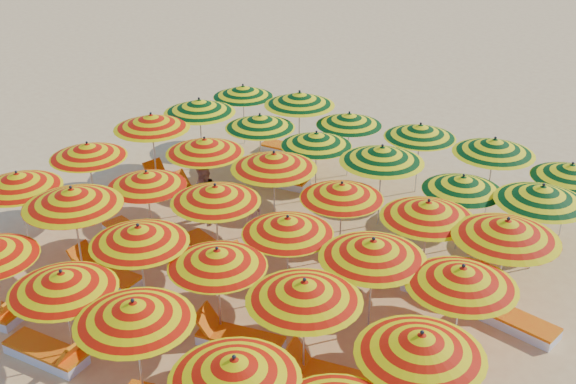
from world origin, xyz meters
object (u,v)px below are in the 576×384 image
(umbrella_15, at_px, (288,225))
(umbrella_33, at_px, (420,131))
(umbrella_22, at_px, (428,210))
(umbrella_32, at_px, (349,119))
(umbrella_23, at_px, (507,229))
(beachgoer_b, at_px, (205,196))
(lounger_4, at_px, (105,274))
(umbrella_25, at_px, (260,121))
(lounger_16, at_px, (289,149))
(lounger_9, at_px, (209,250))
(umbrella_34, at_px, (494,146))
(lounger_10, at_px, (169,186))
(umbrella_3, at_px, (134,312))
(lounger_6, at_px, (330,378))
(umbrella_31, at_px, (299,99))
(lounger_1, at_px, (48,353))
(lounger_15, at_px, (281,179))
(lounger_14, at_px, (514,321))
(umbrella_21, at_px, (342,191))
(umbrella_35, at_px, (571,171))
(lounger_8, at_px, (132,235))
(lounger_5, at_px, (238,339))
(umbrella_16, at_px, (373,249))
(umbrella_4, at_px, (235,369))
(umbrella_7, at_px, (72,197))
(umbrella_2, at_px, (62,281))
(umbrella_8, at_px, (139,235))
(umbrella_20, at_px, (274,161))
(umbrella_10, at_px, (304,291))
(umbrella_17, at_px, (462,276))
(umbrella_24, at_px, (199,106))
(umbrella_9, at_px, (217,258))
(lounger_13, at_px, (440,289))
(umbrella_6, at_px, (18,181))
(umbrella_30, at_px, (243,91))
(umbrella_29, at_px, (542,194))
(beachgoer_a, at_px, (253,217))
(umbrella_14, at_px, (215,194))
(umbrella_27, at_px, (382,154))
(lounger_12, at_px, (363,260))
(lounger_11, at_px, (197,197))
(umbrella_13, at_px, (147,179))
(umbrella_12, at_px, (88,150))

(umbrella_15, relative_size, umbrella_33, 1.06)
(umbrella_22, xyz_separation_m, umbrella_32, (-4.41, 3.89, -0.15))
(umbrella_23, height_order, beachgoer_b, umbrella_23)
(lounger_4, bearing_deg, umbrella_25, -91.53)
(lounger_16, bearing_deg, lounger_9, -78.45)
(umbrella_34, relative_size, lounger_10, 1.40)
(umbrella_3, relative_size, lounger_6, 1.40)
(umbrella_31, bearing_deg, lounger_1, -81.11)
(lounger_1, distance_m, lounger_6, 5.41)
(umbrella_25, xyz_separation_m, lounger_15, (0.60, 0.16, -1.68))
(umbrella_25, xyz_separation_m, lounger_14, (8.42, -2.32, -1.68))
(umbrella_21, distance_m, lounger_4, 5.66)
(lounger_4, relative_size, beachgoer_b, 1.13)
(umbrella_35, relative_size, lounger_8, 1.11)
(umbrella_33, distance_m, umbrella_35, 4.05)
(lounger_5, bearing_deg, umbrella_34, -118.10)
(umbrella_3, relative_size, umbrella_16, 1.05)
(umbrella_3, xyz_separation_m, umbrella_4, (2.25, -0.07, -0.02))
(umbrella_3, bearing_deg, lounger_4, 148.72)
(umbrella_7, bearing_deg, umbrella_31, 89.26)
(umbrella_2, relative_size, umbrella_33, 0.86)
(umbrella_8, height_order, umbrella_20, umbrella_20)
(umbrella_7, distance_m, umbrella_21, 5.91)
(umbrella_8, distance_m, umbrella_10, 3.84)
(umbrella_22, distance_m, lounger_15, 6.29)
(umbrella_10, relative_size, umbrella_17, 1.14)
(umbrella_7, bearing_deg, umbrella_24, 107.37)
(umbrella_9, bearing_deg, umbrella_33, 89.20)
(umbrella_4, xyz_separation_m, lounger_15, (-5.59, 8.53, -1.74))
(lounger_13, bearing_deg, lounger_1, 47.55)
(umbrella_24, height_order, umbrella_33, umbrella_24)
(umbrella_35, bearing_deg, umbrella_6, -140.25)
(umbrella_24, bearing_deg, lounger_9, -45.64)
(umbrella_30, bearing_deg, lounger_15, -31.70)
(umbrella_22, distance_m, lounger_10, 8.08)
(umbrella_29, bearing_deg, beachgoer_a, -152.78)
(umbrella_14, bearing_deg, umbrella_3, -65.64)
(umbrella_6, distance_m, lounger_4, 3.01)
(umbrella_27, distance_m, lounger_5, 6.16)
(umbrella_31, distance_m, lounger_12, 6.48)
(umbrella_3, bearing_deg, beachgoer_a, 108.86)
(umbrella_31, bearing_deg, lounger_11, -98.21)
(umbrella_4, height_order, umbrella_21, umbrella_4)
(umbrella_25, bearing_deg, lounger_11, -105.33)
(umbrella_16, relative_size, lounger_5, 1.33)
(lounger_16, bearing_deg, umbrella_20, -65.26)
(umbrella_8, bearing_deg, umbrella_13, 133.62)
(umbrella_15, xyz_separation_m, beachgoer_a, (-2.01, 1.31, -1.03))
(lounger_6, bearing_deg, umbrella_12, -26.44)
(umbrella_12, height_order, umbrella_32, umbrella_12)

